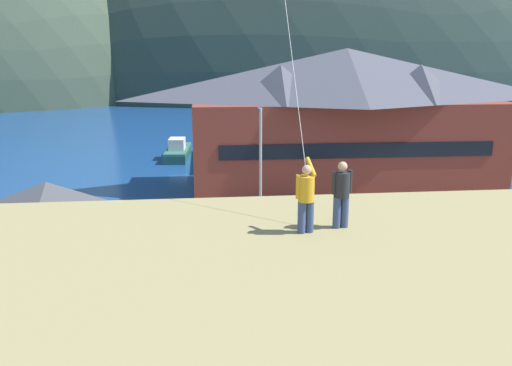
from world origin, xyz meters
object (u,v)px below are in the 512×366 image
Objects in this scene: moored_boat_wharfside at (178,151)px; parked_car_mid_row_center at (271,246)px; harbor_lodge at (345,116)px; parked_car_back_row_right at (283,286)px; parking_light_pole at (260,165)px; parked_car_front_row_end at (396,245)px; person_kite_flyer at (306,196)px; storage_shed_near_lot at (51,232)px; person_companion at (342,193)px; wharf_dock at (212,159)px.

moored_boat_wharfside is 29.22m from parked_car_mid_row_center.
parked_car_back_row_right is at bearing -111.53° from harbor_lodge.
parked_car_back_row_right is at bearing -91.41° from parked_car_mid_row_center.
parked_car_mid_row_center is 0.99× the size of parked_car_back_row_right.
parking_light_pole is at bearing 90.03° from parked_car_back_row_right.
person_kite_flyer reaches higher than parked_car_front_row_end.
storage_shed_near_lot is at bearing 161.38° from parked_car_back_row_right.
parking_light_pole is 19.03m from person_kite_flyer.
storage_shed_near_lot is at bearing 130.51° from person_companion.
parked_car_front_row_end is 2.34× the size of person_kite_flyer.
person_companion is at bearing 16.29° from person_kite_flyer.
person_companion is at bearing -105.10° from harbor_lodge.
parking_light_pole reaches higher than moored_boat_wharfside.
person_kite_flyer reaches higher than person_companion.
harbor_lodge is 16.51m from parked_car_front_row_end.
parked_car_mid_row_center is 5.59m from parking_light_pole.
moored_boat_wharfside is 0.90× the size of parking_light_pole.
parking_light_pole is at bearing 145.03° from parked_car_front_row_end.
storage_shed_near_lot is 11.59m from parked_car_back_row_right.
person_kite_flyer reaches higher than parking_light_pole.
parked_car_front_row_end is (6.71, -0.43, 0.00)m from parked_car_mid_row_center.
person_kite_flyer is (9.96, -13.08, 5.26)m from storage_shed_near_lot.
parked_car_back_row_right is 2.45× the size of person_companion.
person_companion is at bearing -49.49° from storage_shed_near_lot.
person_companion reaches higher than wharf_dock.
person_kite_flyer is (-7.75, -13.91, 6.92)m from parked_car_front_row_end.
harbor_lodge reaches higher than person_companion.
parking_light_pole reaches higher than storage_shed_near_lot.
parking_light_pole is (-0.13, 4.36, 3.50)m from parked_car_mid_row_center.
moored_boat_wharfside is 4.07× the size of person_companion.
parked_car_back_row_right is (2.49, -31.24, 0.71)m from wharf_dock.
wharf_dock is (8.38, 27.58, -2.38)m from storage_shed_near_lot.
parking_light_pole is 4.51× the size of person_companion.
wharf_dock is at bearing 73.10° from storage_shed_near_lot.
person_companion is at bearing -81.98° from moored_boat_wharfside.
person_companion is at bearing -90.26° from parked_car_mid_row_center.
parking_light_pole is at bearing -126.11° from harbor_lodge.
parked_car_front_row_end reaches higher than wharf_dock.
parking_light_pole is (-0.00, 9.28, 3.50)m from parked_car_back_row_right.
parked_car_mid_row_center is 0.97× the size of parked_car_front_row_end.
wharf_dock is 2.60× the size of parked_car_back_row_right.
harbor_lodge is 13.62m from parking_light_pole.
storage_shed_near_lot reaches higher than parked_car_front_row_end.
parked_car_back_row_right is 9.92m from parking_light_pole.
parking_light_pole is at bearing -83.53° from wharf_dock.
storage_shed_near_lot is at bearing -138.69° from harbor_lodge.
parked_car_mid_row_center is (2.62, -26.32, 0.71)m from wharf_dock.
harbor_lodge reaches higher than parking_light_pole.
storage_shed_near_lot is 11.19m from parked_car_mid_row_center.
wharf_dock is 2.54× the size of parked_car_front_row_end.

